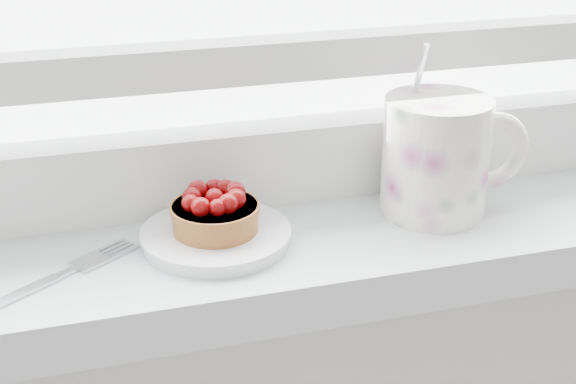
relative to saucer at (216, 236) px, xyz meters
name	(u,v)px	position (x,y,z in m)	size (l,w,h in m)	color
saucer	(216,236)	(0.00, 0.00, 0.00)	(0.12, 0.12, 0.01)	white
raspberry_tart	(215,211)	(0.00, 0.00, 0.02)	(0.07, 0.07, 0.04)	brown
floral_mug	(439,154)	(0.20, 0.01, 0.05)	(0.14, 0.10, 0.15)	silver
fork	(41,284)	(-0.14, -0.03, 0.00)	(0.15, 0.11, 0.00)	silver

